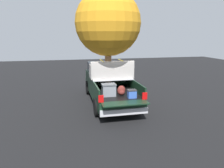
# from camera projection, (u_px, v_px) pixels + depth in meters

# --- Properties ---
(ground_plane) EXTENTS (40.00, 40.00, 0.00)m
(ground_plane) POSITION_uv_depth(u_px,v_px,m) (109.00, 102.00, 10.75)
(ground_plane) COLOR black
(pickup_truck) EXTENTS (6.05, 2.06, 2.23)m
(pickup_truck) POSITION_uv_depth(u_px,v_px,m) (108.00, 82.00, 10.88)
(pickup_truck) COLOR black
(pickup_truck) RESTS_ON ground_plane
(tree_background) EXTENTS (2.96, 2.96, 5.40)m
(tree_background) POSITION_uv_depth(u_px,v_px,m) (108.00, 24.00, 9.29)
(tree_background) COLOR brown
(tree_background) RESTS_ON ground_plane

